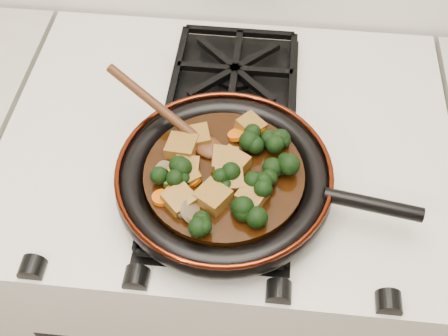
# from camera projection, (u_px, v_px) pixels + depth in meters

# --- Properties ---
(stove) EXTENTS (0.76, 0.60, 0.90)m
(stove) POSITION_uv_depth(u_px,v_px,m) (226.00, 261.00, 1.31)
(stove) COLOR beige
(stove) RESTS_ON ground
(burner_grate_front) EXTENTS (0.23, 0.23, 0.03)m
(burner_grate_front) POSITION_uv_depth(u_px,v_px,m) (218.00, 199.00, 0.86)
(burner_grate_front) COLOR black
(burner_grate_front) RESTS_ON stove
(burner_grate_back) EXTENTS (0.23, 0.23, 0.03)m
(burner_grate_back) POSITION_uv_depth(u_px,v_px,m) (235.00, 73.00, 1.03)
(burner_grate_back) COLOR black
(burner_grate_back) RESTS_ON stove
(skillet) EXTENTS (0.45, 0.33, 0.05)m
(skillet) POSITION_uv_depth(u_px,v_px,m) (225.00, 179.00, 0.84)
(skillet) COLOR black
(skillet) RESTS_ON burner_grate_front
(braising_sauce) EXTENTS (0.24, 0.24, 0.02)m
(braising_sauce) POSITION_uv_depth(u_px,v_px,m) (224.00, 176.00, 0.84)
(braising_sauce) COLOR black
(braising_sauce) RESTS_ON skillet
(tofu_cube_0) EXTENTS (0.05, 0.05, 0.03)m
(tofu_cube_0) POSITION_uv_depth(u_px,v_px,m) (251.00, 126.00, 0.88)
(tofu_cube_0) COLOR brown
(tofu_cube_0) RESTS_ON braising_sauce
(tofu_cube_1) EXTENTS (0.06, 0.06, 0.03)m
(tofu_cube_1) POSITION_uv_depth(u_px,v_px,m) (213.00, 197.00, 0.79)
(tofu_cube_1) COLOR brown
(tofu_cube_1) RESTS_ON braising_sauce
(tofu_cube_2) EXTENTS (0.05, 0.05, 0.03)m
(tofu_cube_2) POSITION_uv_depth(u_px,v_px,m) (184.00, 176.00, 0.82)
(tofu_cube_2) COLOR brown
(tofu_cube_2) RESTS_ON braising_sauce
(tofu_cube_3) EXTENTS (0.06, 0.06, 0.03)m
(tofu_cube_3) POSITION_uv_depth(u_px,v_px,m) (179.00, 200.00, 0.79)
(tofu_cube_3) COLOR brown
(tofu_cube_3) RESTS_ON braising_sauce
(tofu_cube_4) EXTENTS (0.05, 0.05, 0.02)m
(tofu_cube_4) POSITION_uv_depth(u_px,v_px,m) (252.00, 196.00, 0.80)
(tofu_cube_4) COLOR brown
(tofu_cube_4) RESTS_ON braising_sauce
(tofu_cube_5) EXTENTS (0.04, 0.05, 0.03)m
(tofu_cube_5) POSITION_uv_depth(u_px,v_px,m) (199.00, 137.00, 0.86)
(tofu_cube_5) COLOR brown
(tofu_cube_5) RESTS_ON braising_sauce
(tofu_cube_6) EXTENTS (0.05, 0.05, 0.03)m
(tofu_cube_6) POSITION_uv_depth(u_px,v_px,m) (182.00, 148.00, 0.85)
(tofu_cube_6) COLOR brown
(tofu_cube_6) RESTS_ON braising_sauce
(tofu_cube_7) EXTENTS (0.04, 0.04, 0.02)m
(tofu_cube_7) POSITION_uv_depth(u_px,v_px,m) (187.00, 169.00, 0.83)
(tofu_cube_7) COLOR brown
(tofu_cube_7) RESTS_ON braising_sauce
(tofu_cube_8) EXTENTS (0.04, 0.04, 0.03)m
(tofu_cube_8) POSITION_uv_depth(u_px,v_px,m) (225.00, 160.00, 0.84)
(tofu_cube_8) COLOR brown
(tofu_cube_8) RESTS_ON braising_sauce
(tofu_cube_9) EXTENTS (0.05, 0.05, 0.03)m
(tofu_cube_9) POSITION_uv_depth(u_px,v_px,m) (230.00, 180.00, 0.81)
(tofu_cube_9) COLOR brown
(tofu_cube_9) RESTS_ON braising_sauce
(tofu_cube_10) EXTENTS (0.06, 0.06, 0.03)m
(tofu_cube_10) POSITION_uv_depth(u_px,v_px,m) (233.00, 163.00, 0.83)
(tofu_cube_10) COLOR brown
(tofu_cube_10) RESTS_ON braising_sauce
(broccoli_floret_0) EXTENTS (0.07, 0.07, 0.07)m
(broccoli_floret_0) POSITION_uv_depth(u_px,v_px,m) (282.00, 168.00, 0.82)
(broccoli_floret_0) COLOR black
(broccoli_floret_0) RESTS_ON braising_sauce
(broccoli_floret_1) EXTENTS (0.07, 0.07, 0.07)m
(broccoli_floret_1) POSITION_uv_depth(u_px,v_px,m) (275.00, 144.00, 0.85)
(broccoli_floret_1) COLOR black
(broccoli_floret_1) RESTS_ON braising_sauce
(broccoli_floret_2) EXTENTS (0.09, 0.09, 0.07)m
(broccoli_floret_2) POSITION_uv_depth(u_px,v_px,m) (180.00, 177.00, 0.81)
(broccoli_floret_2) COLOR black
(broccoli_floret_2) RESTS_ON braising_sauce
(broccoli_floret_3) EXTENTS (0.07, 0.08, 0.06)m
(broccoli_floret_3) POSITION_uv_depth(u_px,v_px,m) (228.00, 183.00, 0.81)
(broccoli_floret_3) COLOR black
(broccoli_floret_3) RESTS_ON braising_sauce
(broccoli_floret_4) EXTENTS (0.09, 0.09, 0.07)m
(broccoli_floret_4) POSITION_uv_depth(u_px,v_px,m) (248.00, 214.00, 0.77)
(broccoli_floret_4) COLOR black
(broccoli_floret_4) RESTS_ON braising_sauce
(broccoli_floret_5) EXTENTS (0.07, 0.07, 0.06)m
(broccoli_floret_5) POSITION_uv_depth(u_px,v_px,m) (200.00, 223.00, 0.77)
(broccoli_floret_5) COLOR black
(broccoli_floret_5) RESTS_ON braising_sauce
(broccoli_floret_6) EXTENTS (0.08, 0.08, 0.06)m
(broccoli_floret_6) POSITION_uv_depth(u_px,v_px,m) (167.00, 181.00, 0.81)
(broccoli_floret_6) COLOR black
(broccoli_floret_6) RESTS_ON braising_sauce
(broccoli_floret_7) EXTENTS (0.09, 0.08, 0.07)m
(broccoli_floret_7) POSITION_uv_depth(u_px,v_px,m) (256.00, 143.00, 0.85)
(broccoli_floret_7) COLOR black
(broccoli_floret_7) RESTS_ON braising_sauce
(broccoli_floret_8) EXTENTS (0.08, 0.08, 0.07)m
(broccoli_floret_8) POSITION_uv_depth(u_px,v_px,m) (260.00, 187.00, 0.80)
(broccoli_floret_8) COLOR black
(broccoli_floret_8) RESTS_ON braising_sauce
(carrot_coin_0) EXTENTS (0.03, 0.03, 0.02)m
(carrot_coin_0) POSITION_uv_depth(u_px,v_px,m) (224.00, 157.00, 0.84)
(carrot_coin_0) COLOR #C75205
(carrot_coin_0) RESTS_ON braising_sauce
(carrot_coin_1) EXTENTS (0.03, 0.03, 0.02)m
(carrot_coin_1) POSITION_uv_depth(u_px,v_px,m) (256.00, 127.00, 0.88)
(carrot_coin_1) COLOR #C75205
(carrot_coin_1) RESTS_ON braising_sauce
(carrot_coin_2) EXTENTS (0.03, 0.03, 0.02)m
(carrot_coin_2) POSITION_uv_depth(u_px,v_px,m) (175.00, 195.00, 0.80)
(carrot_coin_2) COLOR #C75205
(carrot_coin_2) RESTS_ON braising_sauce
(carrot_coin_3) EXTENTS (0.03, 0.03, 0.02)m
(carrot_coin_3) POSITION_uv_depth(u_px,v_px,m) (238.00, 134.00, 0.87)
(carrot_coin_3) COLOR #C75205
(carrot_coin_3) RESTS_ON braising_sauce
(carrot_coin_4) EXTENTS (0.03, 0.03, 0.02)m
(carrot_coin_4) POSITION_uv_depth(u_px,v_px,m) (191.00, 178.00, 0.82)
(carrot_coin_4) COLOR #C75205
(carrot_coin_4) RESTS_ON braising_sauce
(carrot_coin_5) EXTENTS (0.03, 0.03, 0.01)m
(carrot_coin_5) POSITION_uv_depth(u_px,v_px,m) (161.00, 198.00, 0.80)
(carrot_coin_5) COLOR #C75205
(carrot_coin_5) RESTS_ON braising_sauce
(mushroom_slice_0) EXTENTS (0.04, 0.04, 0.02)m
(mushroom_slice_0) POSITION_uv_depth(u_px,v_px,m) (185.00, 208.00, 0.79)
(mushroom_slice_0) COLOR brown
(mushroom_slice_0) RESTS_ON braising_sauce
(mushroom_slice_1) EXTENTS (0.03, 0.03, 0.02)m
(mushroom_slice_1) POSITION_uv_depth(u_px,v_px,m) (165.00, 171.00, 0.83)
(mushroom_slice_1) COLOR brown
(mushroom_slice_1) RESTS_ON braising_sauce
(mushroom_slice_2) EXTENTS (0.04, 0.04, 0.03)m
(mushroom_slice_2) POSITION_uv_depth(u_px,v_px,m) (192.00, 212.00, 0.78)
(mushroom_slice_2) COLOR brown
(mushroom_slice_2) RESTS_ON braising_sauce
(wooden_spoon) EXTENTS (0.13, 0.09, 0.20)m
(wooden_spoon) POSITION_uv_depth(u_px,v_px,m) (182.00, 126.00, 0.86)
(wooden_spoon) COLOR #40200D
(wooden_spoon) RESTS_ON braising_sauce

